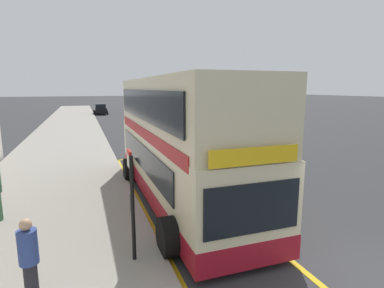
% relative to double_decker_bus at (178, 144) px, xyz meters
% --- Properties ---
extents(ground_plane, '(260.00, 260.00, 0.00)m').
position_rel_double_decker_bus_xyz_m(ground_plane, '(2.46, 25.51, -2.06)').
color(ground_plane, '#333335').
extents(pavement_near, '(6.00, 76.00, 0.14)m').
position_rel_double_decker_bus_xyz_m(pavement_near, '(-4.54, 25.51, -1.99)').
color(pavement_near, gray).
rests_on(pavement_near, ground).
extents(double_decker_bus, '(3.27, 10.49, 4.40)m').
position_rel_double_decker_bus_xyz_m(double_decker_bus, '(0.00, 0.00, 0.00)').
color(double_decker_bus, beige).
rests_on(double_decker_bus, ground).
extents(bus_bay_markings, '(2.89, 14.02, 0.01)m').
position_rel_double_decker_bus_xyz_m(bus_bay_markings, '(-0.10, 0.12, -2.06)').
color(bus_bay_markings, gold).
rests_on(bus_bay_markings, ground).
extents(bus_stop_sign, '(0.09, 0.51, 2.54)m').
position_rel_double_decker_bus_xyz_m(bus_stop_sign, '(-2.27, -3.76, -0.41)').
color(bus_stop_sign, black).
rests_on(bus_stop_sign, pavement_near).
extents(parked_car_maroon_ahead, '(2.09, 4.20, 1.62)m').
position_rel_double_decker_bus_xyz_m(parked_car_maroon_ahead, '(7.23, 41.51, -1.26)').
color(parked_car_maroon_ahead, maroon).
rests_on(parked_car_maroon_ahead, ground).
extents(parked_car_maroon_far, '(2.09, 4.20, 1.62)m').
position_rel_double_decker_bus_xyz_m(parked_car_maroon_far, '(5.46, 10.25, -1.26)').
color(parked_car_maroon_far, maroon).
rests_on(parked_car_maroon_far, ground).
extents(parked_car_black_kerbside, '(2.09, 4.20, 1.62)m').
position_rel_double_decker_bus_xyz_m(parked_car_black_kerbside, '(-0.50, 39.78, -1.26)').
color(parked_car_black_kerbside, black).
rests_on(parked_car_black_kerbside, ground).
extents(pedestrian_waiting_near_sign, '(0.34, 0.34, 1.65)m').
position_rel_double_decker_bus_xyz_m(pedestrian_waiting_near_sign, '(-4.28, -4.69, -1.03)').
color(pedestrian_waiting_near_sign, '#26262D').
rests_on(pedestrian_waiting_near_sign, pavement_near).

